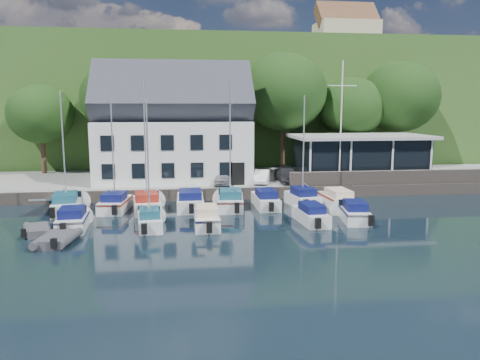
{
  "coord_description": "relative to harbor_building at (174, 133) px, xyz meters",
  "views": [
    {
      "loc": [
        -6.35,
        -27.83,
        7.86
      ],
      "look_at": [
        -1.69,
        9.0,
        2.0
      ],
      "focal_mm": 35.0,
      "sensor_mm": 36.0,
      "label": 1
    }
  ],
  "objects": [
    {
      "name": "dinghy_1",
      "position": [
        -6.54,
        -17.16,
        -4.97
      ],
      "size": [
        2.4,
        3.5,
        0.76
      ],
      "primitive_type": null,
      "rotation": [
        0.0,
        0.0,
        -0.14
      ],
      "color": "#3A3B3F",
      "rests_on": "ground"
    },
    {
      "name": "ground",
      "position": [
        7.0,
        -16.5,
        -5.35
      ],
      "size": [
        180.0,
        180.0,
        0.0
      ],
      "primitive_type": "plane",
      "color": "black",
      "rests_on": "ground"
    },
    {
      "name": "boat_r2_3",
      "position": [
        9.34,
        -14.09,
        -4.66
      ],
      "size": [
        2.02,
        5.93,
        1.39
      ],
      "primitive_type": null,
      "rotation": [
        0.0,
        0.0,
        0.07
      ],
      "color": "silver",
      "rests_on": "ground"
    },
    {
      "name": "boat_r1_1",
      "position": [
        -4.4,
        -8.73,
        -0.87
      ],
      "size": [
        2.63,
        5.82,
        8.95
      ],
      "primitive_type": null,
      "rotation": [
        0.0,
        0.0,
        -0.12
      ],
      "color": "silver",
      "rests_on": "ground"
    },
    {
      "name": "farmhouse",
      "position": [
        29.0,
        35.5,
        14.75
      ],
      "size": [
        10.4,
        7.0,
        8.2
      ],
      "primitive_type": null,
      "color": "#C1AD91",
      "rests_on": "hillside"
    },
    {
      "name": "hillside",
      "position": [
        7.0,
        45.5,
        2.65
      ],
      "size": [
        160.0,
        75.0,
        16.0
      ],
      "primitive_type": "cube",
      "color": "#325620",
      "rests_on": "ground"
    },
    {
      "name": "tree_1",
      "position": [
        -5.29,
        5.31,
        1.38
      ],
      "size": [
        8.39,
        8.39,
        11.46
      ],
      "primitive_type": null,
      "color": "black",
      "rests_on": "quay"
    },
    {
      "name": "boat_r2_0",
      "position": [
        -6.38,
        -13.75,
        -4.62
      ],
      "size": [
        2.24,
        5.46,
        1.45
      ],
      "primitive_type": null,
      "rotation": [
        0.0,
        0.0,
        0.07
      ],
      "color": "silver",
      "rests_on": "ground"
    },
    {
      "name": "flagpole",
      "position": [
        14.93,
        -3.65,
        1.07
      ],
      "size": [
        2.6,
        0.2,
        10.84
      ],
      "primitive_type": null,
      "color": "silver",
      "rests_on": "quay"
    },
    {
      "name": "boat_r2_4",
      "position": [
        12.48,
        -13.88,
        -4.64
      ],
      "size": [
        2.63,
        6.01,
        1.42
      ],
      "primitive_type": null,
      "rotation": [
        0.0,
        0.0,
        -0.15
      ],
      "color": "silver",
      "rests_on": "ground"
    },
    {
      "name": "quay_face",
      "position": [
        7.0,
        -5.5,
        -4.85
      ],
      "size": [
        60.0,
        0.3,
        1.0
      ],
      "primitive_type": "cube",
      "color": "#63584F",
      "rests_on": "ground"
    },
    {
      "name": "tree_4",
      "position": [
        19.36,
        5.63,
        0.67
      ],
      "size": [
        7.34,
        7.34,
        10.03
      ],
      "primitive_type": null,
      "color": "black",
      "rests_on": "quay"
    },
    {
      "name": "car_silver",
      "position": [
        4.21,
        -3.51,
        -3.74
      ],
      "size": [
        1.78,
        3.72,
        1.23
      ],
      "primitive_type": "imported",
      "rotation": [
        0.0,
        0.0,
        -0.09
      ],
      "color": "#B4B5B9",
      "rests_on": "quay"
    },
    {
      "name": "boat_r1_4",
      "position": [
        4.35,
        -9.14,
        -0.57
      ],
      "size": [
        2.75,
        6.17,
        9.57
      ],
      "primitive_type": null,
      "rotation": [
        0.0,
        0.0,
        -0.11
      ],
      "color": "silver",
      "rests_on": "ground"
    },
    {
      "name": "tree_2",
      "position": [
        3.02,
        5.66,
        1.08
      ],
      "size": [
        7.95,
        7.95,
        10.87
      ],
      "primitive_type": null,
      "color": "black",
      "rests_on": "quay"
    },
    {
      "name": "tree_5",
      "position": [
        24.88,
        5.67,
        1.54
      ],
      "size": [
        8.63,
        8.63,
        11.79
      ],
      "primitive_type": null,
      "color": "black",
      "rests_on": "quay"
    },
    {
      "name": "car_dgrey",
      "position": [
        10.25,
        -2.88,
        -3.7
      ],
      "size": [
        1.9,
        4.52,
        1.3
      ],
      "primitive_type": "imported",
      "rotation": [
        0.0,
        0.0,
        0.02
      ],
      "color": "#2C2B30",
      "rests_on": "quay"
    },
    {
      "name": "boat_r2_2",
      "position": [
        2.24,
        -14.4,
        -4.62
      ],
      "size": [
        1.81,
        5.52,
        1.46
      ],
      "primitive_type": null,
      "rotation": [
        0.0,
        0.0,
        -0.01
      ],
      "color": "silver",
      "rests_on": "ground"
    },
    {
      "name": "boat_r1_5",
      "position": [
        7.19,
        -8.72,
        -4.63
      ],
      "size": [
        1.85,
        6.48,
        1.44
      ],
      "primitive_type": null,
      "rotation": [
        0.0,
        0.0,
        0.01
      ],
      "color": "silver",
      "rests_on": "ground"
    },
    {
      "name": "gangway",
      "position": [
        -9.5,
        -7.5,
        -5.35
      ],
      "size": [
        1.2,
        6.0,
        1.4
      ],
      "primitive_type": null,
      "color": "silver",
      "rests_on": "ground"
    },
    {
      "name": "boat_r1_2",
      "position": [
        -1.98,
        -9.17,
        -0.79
      ],
      "size": [
        2.87,
        6.15,
        9.12
      ],
      "primitive_type": null,
      "rotation": [
        0.0,
        0.0,
        0.13
      ],
      "color": "silver",
      "rests_on": "ground"
    },
    {
      "name": "boat_r1_7",
      "position": [
        12.84,
        -9.37,
        -4.62
      ],
      "size": [
        2.31,
        6.65,
        1.45
      ],
      "primitive_type": null,
      "rotation": [
        0.0,
        0.0,
        0.06
      ],
      "color": "silver",
      "rests_on": "ground"
    },
    {
      "name": "car_blue",
      "position": [
        12.81,
        -3.05,
        -3.67
      ],
      "size": [
        2.53,
        4.27,
        1.37
      ],
      "primitive_type": "imported",
      "rotation": [
        0.0,
        0.0,
        -0.25
      ],
      "color": "#2C5189",
      "rests_on": "quay"
    },
    {
      "name": "tree_0",
      "position": [
        -13.46,
        5.83,
        0.19
      ],
      "size": [
        6.64,
        6.64,
        9.08
      ],
      "primitive_type": null,
      "color": "black",
      "rests_on": "quay"
    },
    {
      "name": "dinghy_0",
      "position": [
        -8.33,
        -14.71,
        -5.02
      ],
      "size": [
        2.51,
        3.24,
        0.66
      ],
      "primitive_type": null,
      "rotation": [
        0.0,
        0.0,
        0.32
      ],
      "color": "#3A3B3F",
      "rests_on": "ground"
    },
    {
      "name": "boat_r1_3",
      "position": [
        1.28,
        -8.62,
        -4.6
      ],
      "size": [
        2.27,
        6.59,
        1.5
      ],
      "primitive_type": null,
      "rotation": [
        0.0,
        0.0,
        -0.01
      ],
      "color": "silver",
      "rests_on": "ground"
    },
    {
      "name": "car_white",
      "position": [
        7.84,
        -3.19,
        -3.76
      ],
      "size": [
        2.13,
        3.81,
        1.19
      ],
      "primitive_type": "imported",
      "rotation": [
        0.0,
        0.0,
        -0.26
      ],
      "color": "white",
      "rests_on": "quay"
    },
    {
      "name": "tree_3",
      "position": [
        11.54,
        5.05,
        1.9
      ],
      "size": [
        9.14,
        9.14,
        12.49
      ],
      "primitive_type": null,
      "color": "black",
      "rests_on": "quay"
    },
    {
      "name": "seawall",
      "position": [
        19.0,
        -5.1,
        -3.75
      ],
      "size": [
        18.0,
        0.5,
        1.2
      ],
      "primitive_type": "cube",
      "color": "#63584F",
      "rests_on": "quay"
    },
    {
      "name": "boat_r2_1",
      "position": [
        -1.46,
        -14.18,
        -1.23
      ],
      "size": [
        2.16,
        5.53,
        8.23
      ],
      "primitive_type": null,
      "rotation": [
        0.0,
        0.0,
        0.1
      ],
      "color": "silver",
      "rests_on": "ground"
    },
    {
      "name": "boat_r1_0",
      "position": [
        -7.95,
        -8.67,
        -0.75
      ],
      "size": [
        3.02,
        7.03,
        9.2
      ],
      "primitive_type": null,
      "rotation": [
        0.0,
        0.0,
        0.14
      ],
      "color": "silver",
      "rests_on": "ground"
    },
    {
      "name": "boat_r1_6",
      "position": [
        10.19,
        -8.69,
        -0.67
      ],
      "size": [
        2.62,
        5.79,
        9.36
      ],
      "primitive_type": null,
      "rotation": [
        0.0,
        0.0,
        0.13
      ],
      "color": "silver",
      "rests_on": "ground"
    },
    {
      "name": "harbor_building",
      "position": [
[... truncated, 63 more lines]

